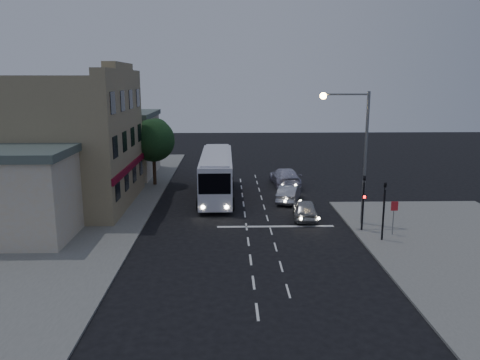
{
  "coord_description": "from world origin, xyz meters",
  "views": [
    {
      "loc": [
        -1.23,
        -28.57,
        9.85
      ],
      "look_at": [
        -0.31,
        7.01,
        2.2
      ],
      "focal_mm": 35.0,
      "sensor_mm": 36.0,
      "label": 1
    }
  ],
  "objects_px": {
    "traffic_signal_main": "(364,196)",
    "car_sedan_b": "(285,177)",
    "regulatory_sign": "(394,212)",
    "tour_bus": "(217,174)",
    "street_tree": "(153,138)",
    "traffic_signal_side": "(384,204)",
    "car_sedan_a": "(289,193)",
    "streetlight": "(356,143)",
    "car_suv": "(305,209)"
  },
  "relations": [
    {
      "from": "tour_bus",
      "to": "traffic_signal_side",
      "type": "xyz_separation_m",
      "value": [
        10.52,
        -11.65,
        0.39
      ]
    },
    {
      "from": "car_suv",
      "to": "street_tree",
      "type": "bearing_deg",
      "value": -37.03
    },
    {
      "from": "traffic_signal_side",
      "to": "street_tree",
      "type": "xyz_separation_m",
      "value": [
        -16.51,
        16.22,
        2.08
      ]
    },
    {
      "from": "tour_bus",
      "to": "car_suv",
      "type": "xyz_separation_m",
      "value": [
        6.52,
        -6.65,
        -1.33
      ]
    },
    {
      "from": "regulatory_sign",
      "to": "streetlight",
      "type": "height_order",
      "value": "streetlight"
    },
    {
      "from": "tour_bus",
      "to": "car_suv",
      "type": "relative_size",
      "value": 2.97
    },
    {
      "from": "car_suv",
      "to": "streetlight",
      "type": "distance_m",
      "value": 6.09
    },
    {
      "from": "tour_bus",
      "to": "traffic_signal_side",
      "type": "distance_m",
      "value": 15.7
    },
    {
      "from": "car_sedan_a",
      "to": "regulatory_sign",
      "type": "xyz_separation_m",
      "value": [
        5.53,
        -8.88,
        0.89
      ]
    },
    {
      "from": "car_suv",
      "to": "traffic_signal_side",
      "type": "xyz_separation_m",
      "value": [
        4.0,
        -5.0,
        1.72
      ]
    },
    {
      "from": "regulatory_sign",
      "to": "streetlight",
      "type": "bearing_deg",
      "value": 128.75
    },
    {
      "from": "tour_bus",
      "to": "traffic_signal_main",
      "type": "relative_size",
      "value": 2.99
    },
    {
      "from": "traffic_signal_main",
      "to": "regulatory_sign",
      "type": "height_order",
      "value": "traffic_signal_main"
    },
    {
      "from": "car_sedan_b",
      "to": "traffic_signal_main",
      "type": "distance_m",
      "value": 14.5
    },
    {
      "from": "car_suv",
      "to": "traffic_signal_side",
      "type": "distance_m",
      "value": 6.63
    },
    {
      "from": "tour_bus",
      "to": "car_sedan_b",
      "type": "height_order",
      "value": "tour_bus"
    },
    {
      "from": "tour_bus",
      "to": "streetlight",
      "type": "relative_size",
      "value": 1.36
    },
    {
      "from": "traffic_signal_main",
      "to": "regulatory_sign",
      "type": "relative_size",
      "value": 1.86
    },
    {
      "from": "car_sedan_b",
      "to": "traffic_signal_side",
      "type": "relative_size",
      "value": 1.38
    },
    {
      "from": "car_suv",
      "to": "traffic_signal_main",
      "type": "distance_m",
      "value": 4.79
    },
    {
      "from": "car_suv",
      "to": "car_sedan_b",
      "type": "height_order",
      "value": "car_sedan_b"
    },
    {
      "from": "car_sedan_b",
      "to": "streetlight",
      "type": "bearing_deg",
      "value": 99.98
    },
    {
      "from": "car_suv",
      "to": "car_sedan_b",
      "type": "relative_size",
      "value": 0.73
    },
    {
      "from": "traffic_signal_main",
      "to": "streetlight",
      "type": "xyz_separation_m",
      "value": [
        -0.26,
        1.42,
        3.31
      ]
    },
    {
      "from": "traffic_signal_main",
      "to": "traffic_signal_side",
      "type": "bearing_deg",
      "value": -70.51
    },
    {
      "from": "traffic_signal_side",
      "to": "car_sedan_b",
      "type": "bearing_deg",
      "value": 104.47
    },
    {
      "from": "car_suv",
      "to": "regulatory_sign",
      "type": "distance_m",
      "value": 6.49
    },
    {
      "from": "tour_bus",
      "to": "car_sedan_b",
      "type": "bearing_deg",
      "value": 33.77
    },
    {
      "from": "traffic_signal_main",
      "to": "streetlight",
      "type": "bearing_deg",
      "value": 100.2
    },
    {
      "from": "traffic_signal_main",
      "to": "tour_bus",
      "type": "bearing_deg",
      "value": 135.43
    },
    {
      "from": "traffic_signal_side",
      "to": "regulatory_sign",
      "type": "xyz_separation_m",
      "value": [
        1.0,
        0.96,
        -0.82
      ]
    },
    {
      "from": "car_sedan_b",
      "to": "streetlight",
      "type": "distance_m",
      "value": 13.86
    },
    {
      "from": "regulatory_sign",
      "to": "streetlight",
      "type": "relative_size",
      "value": 0.24
    },
    {
      "from": "car_suv",
      "to": "traffic_signal_main",
      "type": "height_order",
      "value": "traffic_signal_main"
    },
    {
      "from": "car_sedan_b",
      "to": "car_sedan_a",
      "type": "bearing_deg",
      "value": 82.04
    },
    {
      "from": "car_sedan_b",
      "to": "regulatory_sign",
      "type": "distance_m",
      "value": 15.88
    },
    {
      "from": "street_tree",
      "to": "tour_bus",
      "type": "bearing_deg",
      "value": -37.38
    },
    {
      "from": "car_sedan_b",
      "to": "traffic_signal_side",
      "type": "height_order",
      "value": "traffic_signal_side"
    },
    {
      "from": "regulatory_sign",
      "to": "car_suv",
      "type": "bearing_deg",
      "value": 141.1
    },
    {
      "from": "traffic_signal_main",
      "to": "car_sedan_b",
      "type": "bearing_deg",
      "value": 103.74
    },
    {
      "from": "traffic_signal_main",
      "to": "traffic_signal_side",
      "type": "distance_m",
      "value": 2.1
    },
    {
      "from": "car_sedan_a",
      "to": "street_tree",
      "type": "xyz_separation_m",
      "value": [
        -11.98,
        6.38,
        3.79
      ]
    },
    {
      "from": "traffic_signal_main",
      "to": "regulatory_sign",
      "type": "bearing_deg",
      "value": -30.84
    },
    {
      "from": "streetlight",
      "to": "street_tree",
      "type": "bearing_deg",
      "value": 140.49
    },
    {
      "from": "car_suv",
      "to": "car_sedan_a",
      "type": "xyz_separation_m",
      "value": [
        -0.53,
        4.84,
        0.01
      ]
    },
    {
      "from": "tour_bus",
      "to": "traffic_signal_side",
      "type": "height_order",
      "value": "traffic_signal_side"
    },
    {
      "from": "tour_bus",
      "to": "traffic_signal_main",
      "type": "distance_m",
      "value": 13.79
    },
    {
      "from": "car_suv",
      "to": "regulatory_sign",
      "type": "xyz_separation_m",
      "value": [
        5.0,
        -4.04,
        0.89
      ]
    },
    {
      "from": "traffic_signal_main",
      "to": "car_suv",
      "type": "bearing_deg",
      "value": 137.54
    },
    {
      "from": "car_sedan_a",
      "to": "traffic_signal_main",
      "type": "height_order",
      "value": "traffic_signal_main"
    }
  ]
}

